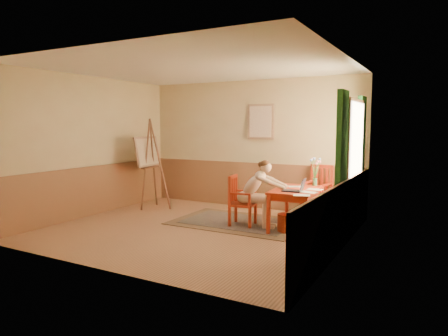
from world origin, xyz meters
The scene contains 14 objects.
room centered at (0.00, 0.00, 1.40)m, with size 5.04×4.54×2.84m.
wainscot centered at (0.00, 0.80, 0.50)m, with size 5.00×4.50×1.00m.
window centered at (2.42, 1.10, 1.35)m, with size 0.12×2.01×2.20m.
wall_portrait centered at (0.25, 2.20, 1.90)m, with size 0.60×0.05×0.76m.
rug centered at (0.42, 0.81, 0.01)m, with size 2.41×1.61×0.02m.
table centered at (1.52, 0.85, 0.63)m, with size 0.80×1.25×0.72m.
chair_left centered at (0.55, 0.61, 0.46)m, with size 0.48×0.47×0.92m.
chair_back centered at (1.64, 1.85, 0.53)m, with size 0.53×0.55×1.05m.
figure centered at (0.86, 0.66, 0.67)m, with size 0.93×0.46×1.22m.
laptop centered at (1.60, 0.58, 0.77)m, with size 0.39×0.25×0.23m.
papers centered at (1.72, 0.72, 0.72)m, with size 0.69×1.09×0.00m.
vase centered at (1.70, 1.40, 0.96)m, with size 0.17×0.26×0.53m.
wastebasket centered at (1.44, 0.59, 0.16)m, with size 0.29×0.29×0.32m, color #A5371B.
easel centered at (-1.94, 1.11, 1.17)m, with size 0.70×0.88×1.97m.
Camera 1 is at (3.76, -5.87, 1.84)m, focal length 32.41 mm.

